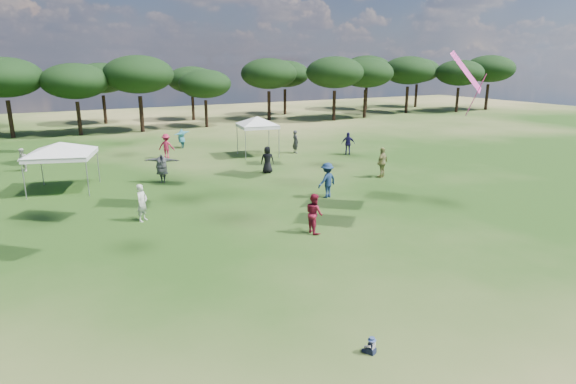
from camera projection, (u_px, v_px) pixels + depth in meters
name	position (u px, v px, depth m)	size (l,w,h in m)	color
tree_line	(124.00, 76.00, 50.10)	(108.78, 17.63, 7.77)	black
tent_left	(60.00, 144.00, 26.35)	(6.40, 6.40, 3.04)	gray
tent_right	(257.00, 118.00, 36.01)	(5.47, 5.47, 3.30)	gray
toddler	(371.00, 346.00, 11.96)	(0.34, 0.37, 0.44)	#151B31
festival_crowd	(173.00, 168.00, 28.57)	(28.17, 23.83, 1.89)	navy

